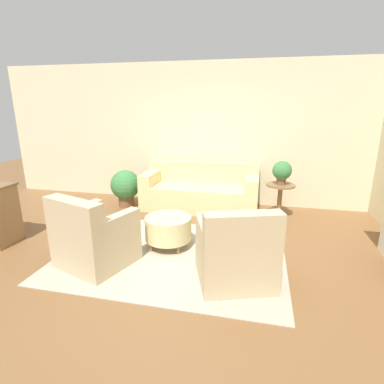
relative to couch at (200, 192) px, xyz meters
The scene contains 10 objects.
ground_plane 2.02m from the couch, 89.61° to the right, with size 16.00×16.00×0.00m, color brown.
wall_back 1.20m from the couch, 88.56° to the left, with size 8.95×0.12×2.80m.
rug 2.02m from the couch, 89.61° to the right, with size 3.00×2.22×0.01m.
couch is the anchor object (origin of this frame).
armchair_left 2.63m from the couch, 109.54° to the right, with size 1.02×1.00×0.93m.
armchair_right 2.63m from the couch, 69.91° to the right, with size 1.02×1.00×0.93m.
ottoman_table 1.78m from the couch, 93.50° to the right, with size 0.66×0.66×0.45m.
side_table 1.51m from the couch, ahead, with size 0.50×0.50×0.63m.
potted_plant_on_side_table 1.60m from the couch, ahead, with size 0.33×0.33×0.41m.
potted_plant_floor 1.50m from the couch, behind, with size 0.58×0.58×0.74m.
Camera 1 is at (1.08, -3.55, 1.97)m, focal length 28.00 mm.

